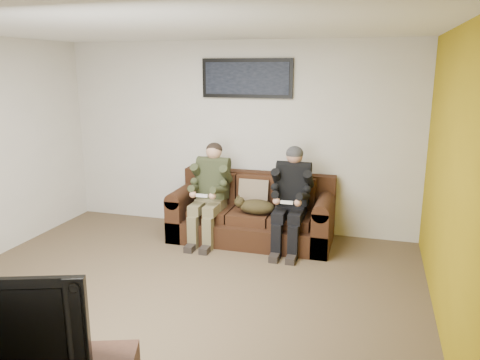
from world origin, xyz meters
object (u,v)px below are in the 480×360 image
(sofa, at_px, (253,215))
(person_right, at_px, (291,193))
(cat, at_px, (255,206))
(framed_poster, at_px, (247,78))
(person_left, at_px, (210,187))
(television, at_px, (0,320))

(sofa, height_order, person_right, person_right)
(cat, xyz_separation_m, framed_poster, (-0.29, 0.63, 1.58))
(person_left, relative_size, television, 1.17)
(sofa, bearing_deg, framed_poster, 117.08)
(sofa, relative_size, person_left, 1.64)
(cat, bearing_deg, person_right, 7.57)
(person_left, relative_size, framed_poster, 1.02)
(person_right, relative_size, cat, 1.95)
(person_right, bearing_deg, framed_poster, 142.55)
(cat, bearing_deg, framed_poster, 114.82)
(person_left, distance_m, person_right, 1.08)
(person_right, bearing_deg, cat, -172.43)
(sofa, xyz_separation_m, framed_poster, (-0.20, 0.39, 1.78))
(person_right, bearing_deg, person_left, -179.98)
(person_right, distance_m, framed_poster, 1.67)
(person_left, relative_size, person_right, 0.99)
(sofa, relative_size, television, 1.93)
(cat, bearing_deg, television, -100.41)
(person_left, height_order, television, person_left)
(television, bearing_deg, person_left, 69.99)
(television, bearing_deg, cat, 59.94)
(person_right, distance_m, cat, 0.49)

